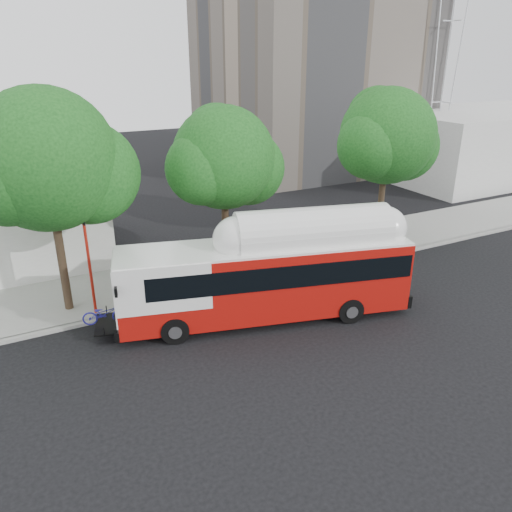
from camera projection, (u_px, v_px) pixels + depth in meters
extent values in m
plane|color=black|center=(304.00, 319.00, 21.87)|extent=(120.00, 120.00, 0.00)
cube|color=gray|center=(239.00, 265.00, 27.18)|extent=(60.00, 5.00, 0.15)
cube|color=gray|center=(262.00, 283.00, 25.04)|extent=(60.00, 0.30, 0.15)
cube|color=maroon|center=(207.00, 296.00, 23.76)|extent=(10.00, 0.32, 0.16)
cylinder|color=#2D2116|center=(60.00, 248.00, 21.38)|extent=(0.36, 0.36, 6.08)
sphere|color=#134415|center=(46.00, 160.00, 19.95)|extent=(5.80, 5.80, 5.80)
sphere|color=#134415|center=(88.00, 173.00, 21.09)|extent=(4.35, 4.35, 4.35)
cylinder|color=#2D2116|center=(225.00, 224.00, 25.34)|extent=(0.36, 0.36, 5.44)
sphere|color=#134415|center=(224.00, 158.00, 24.06)|extent=(5.00, 5.00, 5.00)
sphere|color=#134415|center=(247.00, 168.00, 25.07)|extent=(3.75, 3.75, 3.75)
cylinder|color=#2D2116|center=(381.00, 198.00, 29.40)|extent=(0.36, 0.36, 5.76)
sphere|color=#134415|center=(387.00, 136.00, 28.04)|extent=(5.40, 5.40, 5.40)
sphere|color=#134415|center=(403.00, 146.00, 29.12)|extent=(4.05, 4.05, 4.05)
cube|color=silver|center=(483.00, 143.00, 46.73)|extent=(20.00, 12.00, 6.00)
cube|color=#A8100B|center=(265.00, 279.00, 21.29)|extent=(12.56, 5.68, 2.97)
cube|color=black|center=(277.00, 265.00, 21.16)|extent=(11.39, 5.43, 0.97)
cube|color=white|center=(265.00, 246.00, 20.71)|extent=(12.54, 5.60, 0.10)
cube|color=white|center=(312.00, 236.00, 21.03)|extent=(6.86, 3.64, 0.56)
cube|color=black|center=(106.00, 324.00, 20.40)|extent=(1.26, 1.99, 0.06)
imported|color=#25219B|center=(105.00, 313.00, 20.21)|extent=(1.04, 1.85, 0.92)
cylinder|color=red|center=(90.00, 271.00, 21.33)|extent=(0.13, 0.13, 4.28)
cube|color=black|center=(84.00, 221.00, 20.48)|extent=(0.05, 0.43, 0.27)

